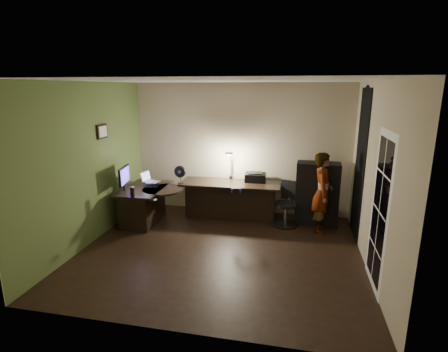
% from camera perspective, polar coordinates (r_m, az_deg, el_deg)
% --- Properties ---
extents(floor, '(4.50, 4.00, 0.01)m').
position_cam_1_polar(floor, '(5.86, -0.68, -12.18)').
color(floor, black).
rests_on(floor, ground).
extents(ceiling, '(4.50, 4.00, 0.01)m').
position_cam_1_polar(ceiling, '(5.24, -0.77, 15.38)').
color(ceiling, silver).
rests_on(ceiling, floor).
extents(wall_back, '(4.50, 0.01, 2.70)m').
position_cam_1_polar(wall_back, '(7.32, 2.69, 4.41)').
color(wall_back, tan).
rests_on(wall_back, floor).
extents(wall_front, '(4.50, 0.01, 2.70)m').
position_cam_1_polar(wall_front, '(3.54, -7.82, -6.62)').
color(wall_front, tan).
rests_on(wall_front, floor).
extents(wall_left, '(0.01, 4.00, 2.70)m').
position_cam_1_polar(wall_left, '(6.27, -21.30, 1.75)').
color(wall_left, tan).
rests_on(wall_left, floor).
extents(wall_right, '(0.01, 4.00, 2.70)m').
position_cam_1_polar(wall_right, '(5.38, 23.41, -0.39)').
color(wall_right, tan).
rests_on(wall_right, floor).
extents(green_wall_overlay, '(0.00, 4.00, 2.70)m').
position_cam_1_polar(green_wall_overlay, '(6.26, -21.19, 1.75)').
color(green_wall_overlay, '#4E632F').
rests_on(green_wall_overlay, floor).
extents(arched_doorway, '(0.01, 0.90, 2.60)m').
position_cam_1_polar(arched_doorway, '(6.49, 21.32, 1.71)').
color(arched_doorway, black).
rests_on(arched_doorway, floor).
extents(french_door, '(0.02, 0.92, 2.10)m').
position_cam_1_polar(french_door, '(4.95, 24.06, -5.34)').
color(french_door, white).
rests_on(french_door, floor).
extents(framed_picture, '(0.04, 0.30, 0.25)m').
position_cam_1_polar(framed_picture, '(6.54, -19.31, 6.87)').
color(framed_picture, black).
rests_on(framed_picture, wall_left).
extents(desk_left, '(0.79, 1.26, 0.72)m').
position_cam_1_polar(desk_left, '(7.04, -12.80, -4.68)').
color(desk_left, black).
rests_on(desk_left, floor).
extents(desk_right, '(2.00, 0.74, 0.75)m').
position_cam_1_polar(desk_right, '(7.11, 1.00, -3.99)').
color(desk_right, black).
rests_on(desk_right, floor).
extents(cabinet, '(0.83, 0.44, 1.21)m').
position_cam_1_polar(cabinet, '(7.02, 14.95, -2.75)').
color(cabinet, black).
rests_on(cabinet, floor).
extents(laptop_stand, '(0.30, 0.28, 0.10)m').
position_cam_1_polar(laptop_stand, '(7.00, -11.61, -1.35)').
color(laptop_stand, silver).
rests_on(laptop_stand, desk_left).
extents(laptop, '(0.33, 0.32, 0.19)m').
position_cam_1_polar(laptop, '(6.96, -11.67, -0.16)').
color(laptop, silver).
rests_on(laptop, laptop_stand).
extents(monitor, '(0.19, 0.54, 0.35)m').
position_cam_1_polar(monitor, '(6.79, -16.05, -1.04)').
color(monitor, black).
rests_on(monitor, desk_left).
extents(mouse, '(0.08, 0.10, 0.03)m').
position_cam_1_polar(mouse, '(6.16, -11.17, -3.84)').
color(mouse, silver).
rests_on(mouse, desk_left).
extents(phone, '(0.10, 0.15, 0.01)m').
position_cam_1_polar(phone, '(6.55, -9.56, -2.76)').
color(phone, black).
rests_on(phone, desk_left).
extents(pen, '(0.07, 0.13, 0.01)m').
position_cam_1_polar(pen, '(6.61, -9.05, -2.58)').
color(pen, black).
rests_on(pen, desk_left).
extents(speaker, '(0.10, 0.10, 0.20)m').
position_cam_1_polar(speaker, '(6.39, -14.73, -2.61)').
color(speaker, black).
rests_on(speaker, desk_left).
extents(notepad, '(0.19, 0.24, 0.01)m').
position_cam_1_polar(notepad, '(6.56, -15.59, -3.07)').
color(notepad, silver).
rests_on(notepad, desk_left).
extents(desk_fan, '(0.25, 0.16, 0.36)m').
position_cam_1_polar(desk_fan, '(6.96, -7.13, 0.22)').
color(desk_fan, black).
rests_on(desk_fan, desk_right).
extents(headphones, '(0.22, 0.14, 0.10)m').
position_cam_1_polar(headphones, '(6.33, 2.00, -2.34)').
color(headphones, navy).
rests_on(headphones, desk_right).
extents(printer, '(0.43, 0.34, 0.18)m').
position_cam_1_polar(printer, '(7.11, 5.15, -0.16)').
color(printer, black).
rests_on(printer, desk_right).
extents(desk_lamp, '(0.22, 0.32, 0.63)m').
position_cam_1_polar(desk_lamp, '(7.23, 1.15, 1.98)').
color(desk_lamp, black).
rests_on(desk_lamp, desk_right).
extents(office_chair, '(0.61, 0.61, 0.86)m').
position_cam_1_polar(office_chair, '(6.81, 10.04, -4.58)').
color(office_chair, black).
rests_on(office_chair, floor).
extents(person, '(0.38, 0.55, 1.49)m').
position_cam_1_polar(person, '(6.60, 15.74, -2.65)').
color(person, '#D8A88C').
rests_on(person, floor).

